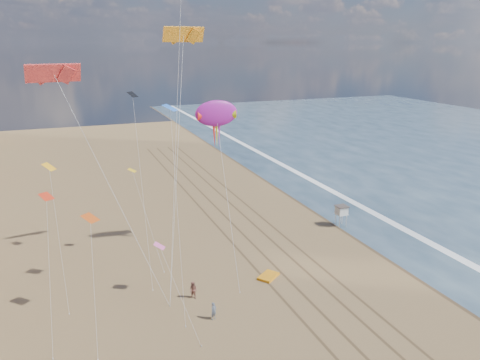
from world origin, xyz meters
name	(u,v)px	position (x,y,z in m)	size (l,w,h in m)	color
wet_sand	(322,200)	(19.00, 40.00, 0.00)	(260.00, 260.00, 0.00)	#42301E
foam	(344,197)	(23.20, 40.00, 0.00)	(260.00, 260.00, 0.00)	white
tracks	(255,236)	(2.55, 30.00, 0.01)	(7.68, 120.00, 0.01)	brown
lifeguard_stand	(341,210)	(15.50, 29.02, 2.34)	(1.68, 1.68, 3.04)	silver
grounded_kite	(268,276)	(-0.66, 18.67, 0.14)	(2.48, 1.58, 0.28)	orange
show_kite	(216,114)	(-3.07, 29.20, 17.16)	(4.89, 6.85, 20.86)	#A7199C
kite_flyer_a	(214,311)	(-8.96, 13.02, 0.87)	(0.64, 0.42, 1.74)	slate
kite_flyer_b	(193,290)	(-9.75, 17.38, 0.94)	(0.91, 0.71, 1.87)	brown
small_kites	(110,171)	(-16.62, 22.79, 12.99)	(13.70, 14.10, 15.10)	black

